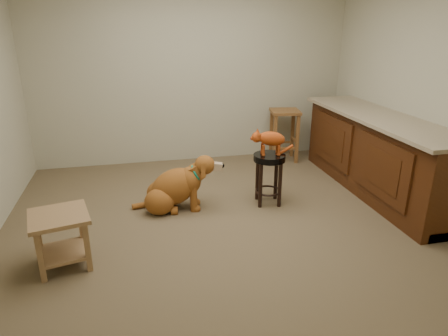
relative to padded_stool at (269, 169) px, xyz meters
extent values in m
cube|color=brown|center=(-0.56, -0.26, -0.41)|extent=(4.50, 4.00, 0.01)
cube|color=#ABA78A|center=(-0.56, 1.74, 0.89)|extent=(4.50, 0.04, 2.60)
cube|color=#ABA78A|center=(-0.56, -2.26, 0.89)|extent=(4.50, 0.04, 2.60)
cube|color=#ABA78A|center=(1.69, -0.26, 0.89)|extent=(0.04, 4.00, 2.60)
cube|color=#48230C|center=(1.39, 0.04, 0.04)|extent=(0.60, 2.50, 0.90)
cube|color=gray|center=(1.36, 0.04, 0.51)|extent=(0.70, 2.56, 0.04)
cube|color=black|center=(1.43, 0.04, -0.36)|extent=(0.52, 2.50, 0.10)
cube|color=#48230C|center=(1.07, -0.51, 0.09)|extent=(0.02, 0.90, 0.62)
cube|color=#48230C|center=(1.07, 0.59, 0.09)|extent=(0.02, 0.90, 0.62)
cube|color=#3B1B0A|center=(1.06, -0.51, 0.09)|extent=(0.02, 0.60, 0.40)
cube|color=#3B1B0A|center=(1.06, 0.59, 0.09)|extent=(0.02, 0.60, 0.40)
cylinder|color=black|center=(0.12, 0.09, -0.16)|extent=(0.04, 0.04, 0.51)
cylinder|color=black|center=(-0.09, 0.12, -0.16)|extent=(0.04, 0.04, 0.51)
cylinder|color=black|center=(0.09, -0.12, -0.16)|extent=(0.04, 0.04, 0.51)
cylinder|color=black|center=(-0.12, -0.09, -0.16)|extent=(0.04, 0.04, 0.51)
torus|color=black|center=(0.00, 0.00, -0.26)|extent=(0.34, 0.34, 0.02)
cylinder|color=black|center=(0.00, 0.00, 0.13)|extent=(0.35, 0.35, 0.07)
cube|color=brown|center=(0.90, 1.53, -0.06)|extent=(0.05, 0.05, 0.71)
cube|color=brown|center=(0.58, 1.59, -0.06)|extent=(0.05, 0.05, 0.71)
cube|color=brown|center=(0.85, 1.21, -0.06)|extent=(0.05, 0.05, 0.71)
cube|color=brown|center=(0.53, 1.27, -0.06)|extent=(0.05, 0.05, 0.71)
cube|color=brown|center=(0.71, 1.40, 0.32)|extent=(0.47, 0.47, 0.04)
cube|color=olive|center=(-1.95, -0.59, -0.19)|extent=(0.05, 0.05, 0.44)
cube|color=olive|center=(-2.30, -0.67, -0.19)|extent=(0.05, 0.05, 0.44)
cube|color=olive|center=(-1.88, -0.93, -0.19)|extent=(0.05, 0.05, 0.44)
cube|color=olive|center=(-2.22, -1.01, -0.19)|extent=(0.05, 0.05, 0.44)
cube|color=olive|center=(-2.09, -0.80, 0.05)|extent=(0.55, 0.55, 0.04)
cube|color=olive|center=(-2.09, -0.80, -0.29)|extent=(0.46, 0.46, 0.03)
ellipsoid|color=brown|center=(-1.19, 0.23, -0.27)|extent=(0.36, 0.31, 0.29)
ellipsoid|color=brown|center=(-1.23, -0.01, -0.27)|extent=(0.36, 0.31, 0.29)
cylinder|color=brown|center=(-1.03, 0.23, -0.38)|extent=(0.09, 0.10, 0.09)
cylinder|color=brown|center=(-1.08, -0.05, -0.38)|extent=(0.09, 0.10, 0.09)
ellipsoid|color=brown|center=(-1.05, 0.09, -0.16)|extent=(0.71, 0.45, 0.60)
ellipsoid|color=brown|center=(-0.88, 0.06, -0.08)|extent=(0.29, 0.31, 0.30)
cylinder|color=brown|center=(-0.83, 0.14, -0.24)|extent=(0.09, 0.09, 0.35)
cylinder|color=brown|center=(-0.86, -0.02, -0.24)|extent=(0.09, 0.09, 0.35)
sphere|color=brown|center=(-0.81, 0.13, -0.39)|extent=(0.09, 0.09, 0.09)
sphere|color=brown|center=(-0.83, -0.03, -0.39)|extent=(0.09, 0.09, 0.09)
cylinder|color=brown|center=(-0.81, 0.05, 0.01)|extent=(0.24, 0.19, 0.22)
ellipsoid|color=brown|center=(-0.72, 0.04, 0.09)|extent=(0.25, 0.23, 0.21)
cube|color=tan|center=(-0.60, 0.02, 0.07)|extent=(0.16, 0.10, 0.10)
sphere|color=black|center=(-0.53, 0.01, 0.08)|extent=(0.05, 0.05, 0.05)
cube|color=brown|center=(-0.72, 0.14, 0.06)|extent=(0.05, 0.06, 0.16)
cube|color=brown|center=(-0.75, -0.05, 0.06)|extent=(0.05, 0.06, 0.16)
torus|color=#0E724D|center=(-0.81, 0.05, 0.00)|extent=(0.15, 0.21, 0.18)
cylinder|color=#D8BF4C|center=(-0.76, 0.04, -0.06)|extent=(0.01, 0.04, 0.04)
cylinder|color=brown|center=(-1.38, 0.19, -0.38)|extent=(0.28, 0.12, 0.06)
ellipsoid|color=#9A380F|center=(0.02, 0.00, 0.35)|extent=(0.33, 0.19, 0.20)
cylinder|color=#9A380F|center=(-0.07, 0.05, 0.23)|extent=(0.03, 0.03, 0.12)
sphere|color=#9A380F|center=(-0.07, 0.05, 0.18)|extent=(0.04, 0.04, 0.04)
cylinder|color=#9A380F|center=(-0.08, -0.03, 0.23)|extent=(0.03, 0.03, 0.12)
sphere|color=#9A380F|center=(-0.08, -0.03, 0.18)|extent=(0.04, 0.04, 0.04)
cylinder|color=#9A380F|center=(0.10, 0.03, 0.23)|extent=(0.03, 0.03, 0.12)
sphere|color=#9A380F|center=(0.10, 0.03, 0.18)|extent=(0.04, 0.04, 0.04)
cylinder|color=#9A380F|center=(0.09, -0.05, 0.23)|extent=(0.03, 0.03, 0.12)
sphere|color=#9A380F|center=(0.09, -0.05, 0.18)|extent=(0.04, 0.04, 0.04)
sphere|color=#9A380F|center=(-0.15, 0.02, 0.37)|extent=(0.11, 0.11, 0.11)
sphere|color=#9A380F|center=(-0.19, 0.03, 0.36)|extent=(0.04, 0.04, 0.04)
sphere|color=brown|center=(-0.21, 0.03, 0.36)|extent=(0.02, 0.02, 0.02)
cone|color=#9A380F|center=(-0.13, 0.05, 0.43)|extent=(0.05, 0.05, 0.05)
cone|color=#C66B60|center=(-0.13, 0.05, 0.43)|extent=(0.03, 0.03, 0.03)
cone|color=#9A380F|center=(-0.14, -0.01, 0.43)|extent=(0.05, 0.05, 0.05)
cone|color=#C66B60|center=(-0.14, -0.01, 0.43)|extent=(0.03, 0.03, 0.03)
cylinder|color=#9A380F|center=(0.18, 0.02, 0.20)|extent=(0.24, 0.10, 0.11)
camera|label=1|loc=(-1.42, -3.95, 1.55)|focal=32.00mm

